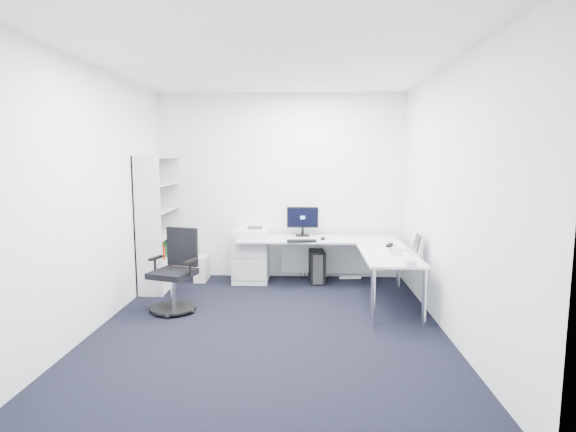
{
  "coord_description": "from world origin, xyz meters",
  "views": [
    {
      "loc": [
        0.38,
        -4.5,
        1.77
      ],
      "look_at": [
        0.15,
        1.05,
        1.05
      ],
      "focal_mm": 28.0,
      "sensor_mm": 36.0,
      "label": 1
    }
  ],
  "objects_px": {
    "l_desk": "(319,266)",
    "task_chair": "(173,271)",
    "monitor": "(303,221)",
    "laptop": "(400,242)",
    "bookshelf": "(159,223)"
  },
  "relations": [
    {
      "from": "l_desk",
      "to": "task_chair",
      "type": "relative_size",
      "value": 2.33
    },
    {
      "from": "laptop",
      "to": "l_desk",
      "type": "bearing_deg",
      "value": 151.91
    },
    {
      "from": "l_desk",
      "to": "laptop",
      "type": "height_order",
      "value": "laptop"
    },
    {
      "from": "task_chair",
      "to": "monitor",
      "type": "distance_m",
      "value": 2.09
    },
    {
      "from": "l_desk",
      "to": "laptop",
      "type": "bearing_deg",
      "value": -32.64
    },
    {
      "from": "l_desk",
      "to": "bookshelf",
      "type": "relative_size",
      "value": 1.24
    },
    {
      "from": "monitor",
      "to": "laptop",
      "type": "distance_m",
      "value": 1.6
    },
    {
      "from": "bookshelf",
      "to": "task_chair",
      "type": "distance_m",
      "value": 1.17
    },
    {
      "from": "laptop",
      "to": "bookshelf",
      "type": "bearing_deg",
      "value": 172.71
    },
    {
      "from": "bookshelf",
      "to": "monitor",
      "type": "distance_m",
      "value": 2.0
    },
    {
      "from": "l_desk",
      "to": "monitor",
      "type": "xyz_separation_m",
      "value": [
        -0.22,
        0.49,
        0.54
      ]
    },
    {
      "from": "task_chair",
      "to": "monitor",
      "type": "bearing_deg",
      "value": 61.93
    },
    {
      "from": "l_desk",
      "to": "task_chair",
      "type": "xyz_separation_m",
      "value": [
        -1.7,
        -0.93,
        0.15
      ]
    },
    {
      "from": "monitor",
      "to": "laptop",
      "type": "height_order",
      "value": "monitor"
    },
    {
      "from": "bookshelf",
      "to": "task_chair",
      "type": "xyz_separation_m",
      "value": [
        0.47,
        -0.98,
        -0.42
      ]
    }
  ]
}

